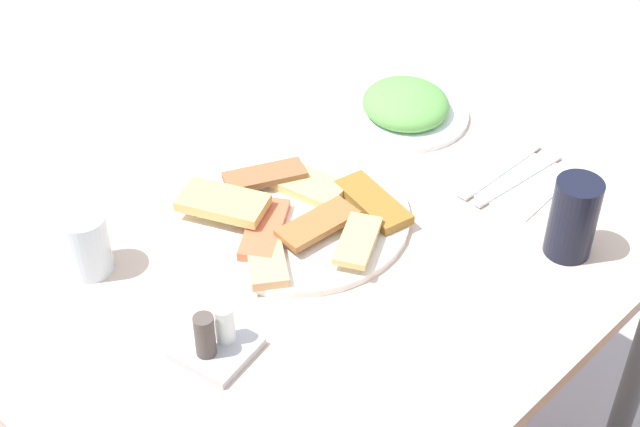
{
  "coord_description": "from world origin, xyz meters",
  "views": [
    {
      "loc": [
        0.75,
        0.71,
        1.64
      ],
      "look_at": [
        0.0,
        -0.03,
        0.76
      ],
      "focal_mm": 53.51,
      "sensor_mm": 36.0,
      "label": 1
    }
  ],
  "objects": [
    {
      "name": "dining_table",
      "position": [
        0.0,
        0.0,
        0.64
      ],
      "size": [
        1.03,
        0.76,
        0.73
      ],
      "color": "beige",
      "rests_on": "ground_plane"
    },
    {
      "name": "pide_platter",
      "position": [
        0.02,
        -0.07,
        0.74
      ],
      "size": [
        0.34,
        0.34,
        0.05
      ],
      "color": "white",
      "rests_on": "dining_table"
    },
    {
      "name": "salad_plate_greens",
      "position": [
        -0.3,
        -0.13,
        0.75
      ],
      "size": [
        0.21,
        0.21,
        0.06
      ],
      "color": "white",
      "rests_on": "dining_table"
    },
    {
      "name": "soda_can",
      "position": [
        -0.21,
        0.25,
        0.79
      ],
      "size": [
        0.08,
        0.08,
        0.12
      ],
      "primitive_type": "cylinder",
      "rotation": [
        0.0,
        0.0,
        3.39
      ],
      "color": "black",
      "rests_on": "dining_table"
    },
    {
      "name": "drinking_glass",
      "position": [
        0.29,
        -0.2,
        0.78
      ],
      "size": [
        0.06,
        0.06,
        0.09
      ],
      "primitive_type": "cylinder",
      "color": "silver",
      "rests_on": "dining_table"
    },
    {
      "name": "paper_napkin",
      "position": [
        -0.29,
        0.09,
        0.73
      ],
      "size": [
        0.16,
        0.16,
        0.0
      ],
      "primitive_type": "cube",
      "rotation": [
        0.0,
        0.0,
        0.06
      ],
      "color": "white",
      "rests_on": "dining_table"
    },
    {
      "name": "fork",
      "position": [
        -0.29,
        0.08,
        0.74
      ],
      "size": [
        0.19,
        0.02,
        0.0
      ],
      "primitive_type": "cube",
      "rotation": [
        0.0,
        0.0,
        -0.01
      ],
      "color": "silver",
      "rests_on": "paper_napkin"
    },
    {
      "name": "spoon",
      "position": [
        -0.29,
        0.11,
        0.74
      ],
      "size": [
        0.19,
        0.03,
        0.0
      ],
      "primitive_type": "cube",
      "rotation": [
        0.0,
        0.0,
        -0.09
      ],
      "color": "silver",
      "rests_on": "paper_napkin"
    },
    {
      "name": "condiment_caddy",
      "position": [
        0.27,
        0.04,
        0.75
      ],
      "size": [
        0.11,
        0.11,
        0.07
      ],
      "color": "#B2B2B7",
      "rests_on": "dining_table"
    }
  ]
}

